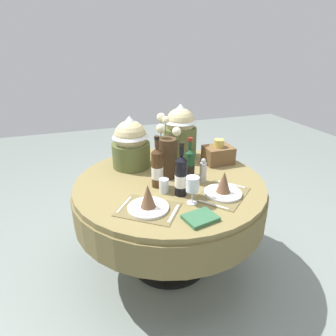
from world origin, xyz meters
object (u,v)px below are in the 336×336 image
Objects in this scene: place_setting_left at (148,203)px; wine_bottle_centre at (157,167)px; wine_bottle_right at (190,165)px; book_on_table at (200,218)px; wine_bottle_left at (181,175)px; place_setting_right at (223,188)px; gift_tub_back_right at (180,130)px; wine_glass_right at (193,185)px; woven_basket_side_right at (218,154)px; tumbler_near_left at (164,186)px; flower_vase at (167,153)px; dining_table at (169,198)px; gift_tub_back_left at (131,141)px; pepper_mill at (203,171)px.

wine_bottle_centre reaches higher than place_setting_left.
book_on_table is (-0.12, -0.45, -0.11)m from wine_bottle_right.
place_setting_right is at bearing -19.33° from wine_bottle_left.
gift_tub_back_right reaches higher than wine_bottle_left.
wine_glass_right reaches higher than place_setting_left.
gift_tub_back_right is 2.03× the size of woven_basket_side_right.
tumbler_near_left is at bearing -149.69° from woven_basket_side_right.
tumbler_near_left is (-0.09, 0.06, -0.09)m from wine_bottle_left.
place_setting_left and place_setting_right have the same top height.
book_on_table is (0.10, -0.46, -0.13)m from wine_bottle_centre.
wine_bottle_left reaches higher than wine_bottle_right.
wine_bottle_centre is 2.04× the size of wine_glass_right.
place_setting_left is 0.49m from flower_vase.
dining_table is at bearing 152.13° from wine_bottle_right.
wine_bottle_centre is at bearing 91.12° from book_on_table.
dining_table is 0.53m from gift_tub_back_left.
wine_bottle_centre reaches higher than place_setting_right.
wine_bottle_left is at bearing -70.19° from gift_tub_back_left.
gift_tub_back_left is (-0.09, 0.39, 0.07)m from wine_bottle_centre.
wine_bottle_centre reaches higher than wine_bottle_right.
gift_tub_back_left reaches higher than pepper_mill.
place_setting_left is at bearing -122.56° from flower_vase.
gift_tub_back_right reaches higher than wine_bottle_right.
place_setting_right is 2.46× the size of wine_glass_right.
wine_bottle_left is 2.00× the size of book_on_table.
wine_bottle_centre is 0.41m from gift_tub_back_left.
place_setting_left is at bearing -131.83° from tumbler_near_left.
dining_table is 0.30m from wine_bottle_right.
gift_tub_back_right is at bearing 74.54° from wine_glass_right.
woven_basket_side_right is at bearing -13.16° from gift_tub_back_left.
wine_glass_right is (0.02, -0.12, -0.01)m from wine_bottle_left.
gift_tub_back_left reaches higher than tumbler_near_left.
dining_table is 14.26× the size of tumbler_near_left.
flower_vase is 0.33m from gift_tub_back_left.
wine_glass_right is 0.31m from pepper_mill.
pepper_mill is at bearing 101.30° from place_setting_right.
wine_bottle_left is 1.09× the size of wine_bottle_right.
place_setting_right is 0.29m from wine_bottle_right.
woven_basket_side_right is at bearing 22.12° from wine_bottle_centre.
gift_tub_back_right is (-0.03, 0.69, 0.19)m from place_setting_right.
flower_vase reaches higher than wine_bottle_left.
book_on_table is 0.79× the size of woven_basket_side_right.
woven_basket_side_right is at bearing 45.93° from pepper_mill.
wine_bottle_left is 2.03× the size of pepper_mill.
wine_bottle_centre is at bearing -126.64° from gift_tub_back_right.
gift_tub_back_left is 0.70m from woven_basket_side_right.
tumbler_near_left is 0.55× the size of pepper_mill.
wine_bottle_left is at bearing 160.67° from place_setting_right.
gift_tub_back_left is at bearing 120.46° from dining_table.
book_on_table is at bearing -76.05° from tumbler_near_left.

